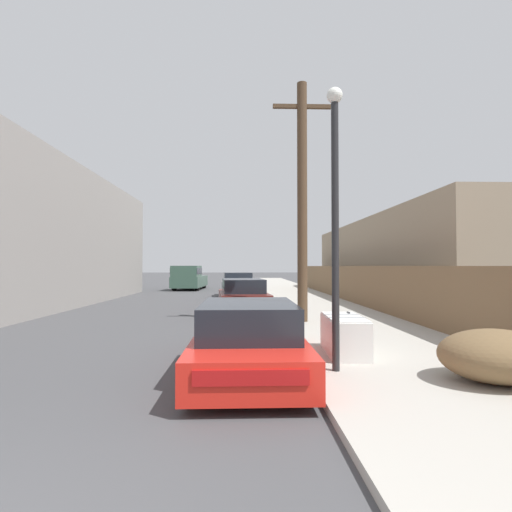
% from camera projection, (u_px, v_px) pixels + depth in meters
% --- Properties ---
extents(sidewalk_curb, '(4.20, 63.00, 0.12)m').
position_uv_depth(sidewalk_curb, '(293.00, 294.00, 25.15)').
color(sidewalk_curb, '#ADA89E').
rests_on(sidewalk_curb, ground).
extents(discarded_fridge, '(0.76, 1.64, 0.74)m').
position_uv_depth(discarded_fridge, '(344.00, 335.00, 7.67)').
color(discarded_fridge, silver).
rests_on(discarded_fridge, sidewalk_curb).
extents(parked_sports_car_red, '(1.79, 4.73, 1.20)m').
position_uv_depth(parked_sports_car_red, '(248.00, 339.00, 6.90)').
color(parked_sports_car_red, red).
rests_on(parked_sports_car_red, ground).
extents(car_parked_mid, '(2.11, 4.34, 1.31)m').
position_uv_depth(car_parked_mid, '(243.00, 297.00, 15.42)').
color(car_parked_mid, '#5B1E19').
rests_on(car_parked_mid, ground).
extents(car_parked_far, '(2.11, 4.40, 1.43)m').
position_uv_depth(car_parked_far, '(237.00, 286.00, 23.34)').
color(car_parked_far, silver).
rests_on(car_parked_far, ground).
extents(pickup_truck, '(2.26, 5.35, 1.83)m').
position_uv_depth(pickup_truck, '(189.00, 278.00, 30.35)').
color(pickup_truck, '#385647').
rests_on(pickup_truck, ground).
extents(utility_pole, '(1.80, 0.31, 7.35)m').
position_uv_depth(utility_pole, '(302.00, 198.00, 12.24)').
color(utility_pole, '#4C3826').
rests_on(utility_pole, sidewalk_curb).
extents(street_lamp, '(0.26, 0.26, 4.61)m').
position_uv_depth(street_lamp, '(335.00, 205.00, 6.49)').
color(street_lamp, '#232326').
rests_on(street_lamp, sidewalk_curb).
extents(brush_pile, '(1.64, 1.44, 0.76)m').
position_uv_depth(brush_pile, '(496.00, 356.00, 5.80)').
color(brush_pile, brown).
rests_on(brush_pile, sidewalk_curb).
extents(wooden_fence, '(0.08, 32.07, 1.69)m').
position_uv_depth(wooden_fence, '(361.00, 286.00, 17.18)').
color(wooden_fence, brown).
rests_on(wooden_fence, sidewalk_curb).
extents(building_right_house, '(6.00, 21.62, 4.47)m').
position_uv_depth(building_right_house, '(409.00, 259.00, 23.39)').
color(building_right_house, gray).
rests_on(building_right_house, ground).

